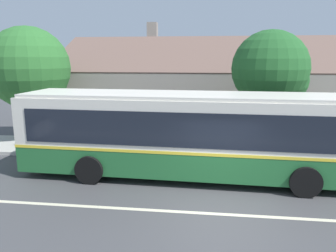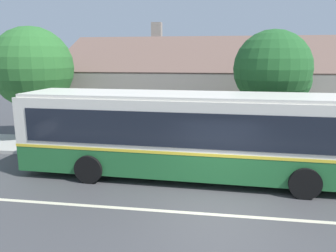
% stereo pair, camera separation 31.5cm
% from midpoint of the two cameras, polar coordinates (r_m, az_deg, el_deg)
% --- Properties ---
extents(ground_plane, '(300.00, 300.00, 0.00)m').
position_cam_midpoint_polar(ground_plane, '(9.62, 9.34, -15.02)').
color(ground_plane, '#424244').
extents(sidewalk_far, '(60.00, 3.00, 0.15)m').
position_cam_midpoint_polar(sidewalk_far, '(15.19, 9.16, -4.50)').
color(sidewalk_far, '#ADAAA3').
rests_on(sidewalk_far, ground).
extents(lane_divider_stripe, '(60.00, 0.16, 0.01)m').
position_cam_midpoint_polar(lane_divider_stripe, '(9.61, 9.34, -15.00)').
color(lane_divider_stripe, beige).
rests_on(lane_divider_stripe, ground).
extents(community_building, '(23.01, 10.26, 6.74)m').
position_cam_midpoint_polar(community_building, '(23.08, 13.31, 5.46)').
color(community_building, gray).
rests_on(community_building, ground).
extents(transit_bus, '(12.35, 3.04, 3.07)m').
position_cam_midpoint_polar(transit_bus, '(11.82, 4.53, -1.21)').
color(transit_bus, '#236633').
rests_on(transit_bus, ground).
extents(bench_by_building, '(1.62, 0.51, 0.94)m').
position_cam_midpoint_polar(bench_by_building, '(16.84, -20.41, -1.76)').
color(bench_by_building, brown).
rests_on(bench_by_building, sidewalk_far).
extents(street_tree_primary, '(3.45, 3.41, 5.53)m').
position_cam_midpoint_polar(street_tree_primary, '(15.51, 18.71, 8.98)').
color(street_tree_primary, '#4C3828').
rests_on(street_tree_primary, ground).
extents(street_tree_secondary, '(4.10, 4.10, 5.85)m').
position_cam_midpoint_polar(street_tree_secondary, '(18.06, -22.04, 8.92)').
color(street_tree_secondary, '#4C3828').
rests_on(street_tree_secondary, ground).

